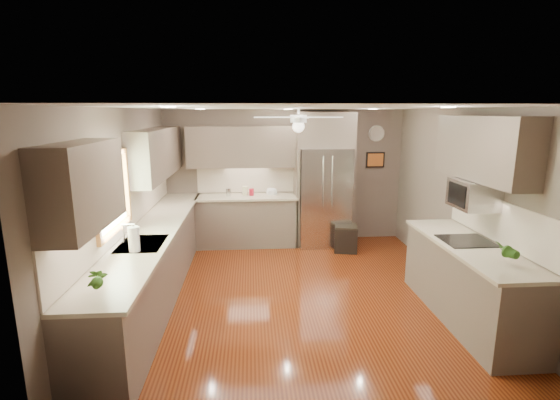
{
  "coord_description": "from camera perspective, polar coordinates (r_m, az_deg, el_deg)",
  "views": [
    {
      "loc": [
        -0.64,
        -5.14,
        2.45
      ],
      "look_at": [
        -0.22,
        0.6,
        1.2
      ],
      "focal_mm": 26.0,
      "sensor_mm": 36.0,
      "label": 1
    }
  ],
  "objects": [
    {
      "name": "floor",
      "position": [
        5.73,
        2.74,
        -13.04
      ],
      "size": [
        5.0,
        5.0,
        0.0
      ],
      "primitive_type": "plane",
      "color": "#451709",
      "rests_on": "ground"
    },
    {
      "name": "ceiling",
      "position": [
        5.18,
        3.02,
        12.84
      ],
      "size": [
        5.0,
        5.0,
        0.0
      ],
      "primitive_type": "plane",
      "rotation": [
        3.14,
        0.0,
        0.0
      ],
      "color": "white",
      "rests_on": "ground"
    },
    {
      "name": "wall_back",
      "position": [
        7.76,
        0.64,
        3.39
      ],
      "size": [
        4.5,
        0.0,
        4.5
      ],
      "primitive_type": "plane",
      "rotation": [
        1.57,
        0.0,
        0.0
      ],
      "color": "#64574C",
      "rests_on": "ground"
    },
    {
      "name": "wall_front",
      "position": [
        2.97,
        8.84,
        -11.67
      ],
      "size": [
        4.5,
        0.0,
        4.5
      ],
      "primitive_type": "plane",
      "rotation": [
        -1.57,
        0.0,
        0.0
      ],
      "color": "#64574C",
      "rests_on": "ground"
    },
    {
      "name": "wall_left",
      "position": [
        5.52,
        -21.01,
        -1.09
      ],
      "size": [
        0.0,
        5.0,
        5.0
      ],
      "primitive_type": "plane",
      "rotation": [
        1.57,
        0.0,
        1.57
      ],
      "color": "#64574C",
      "rests_on": "ground"
    },
    {
      "name": "wall_right",
      "position": [
        6.01,
        24.67,
        -0.35
      ],
      "size": [
        0.0,
        5.0,
        5.0
      ],
      "primitive_type": "plane",
      "rotation": [
        1.57,
        0.0,
        -1.57
      ],
      "color": "#64574C",
      "rests_on": "ground"
    },
    {
      "name": "canister_b",
      "position": [
        7.47,
        -7.26,
        1.08
      ],
      "size": [
        0.09,
        0.09,
        0.14
      ],
      "primitive_type": "cylinder",
      "rotation": [
        0.0,
        0.0,
        -0.03
      ],
      "color": "silver",
      "rests_on": "back_run"
    },
    {
      "name": "canister_c",
      "position": [
        7.49,
        -4.92,
        1.31
      ],
      "size": [
        0.13,
        0.13,
        0.17
      ],
      "primitive_type": "cylinder",
      "rotation": [
        0.0,
        0.0,
        0.41
      ],
      "color": "beige",
      "rests_on": "back_run"
    },
    {
      "name": "canister_d",
      "position": [
        7.49,
        -4.03,
        1.1
      ],
      "size": [
        0.11,
        0.11,
        0.13
      ],
      "primitive_type": "cylinder",
      "rotation": [
        0.0,
        0.0,
        -0.32
      ],
      "color": "maroon",
      "rests_on": "back_run"
    },
    {
      "name": "soap_bottle",
      "position": [
        5.3,
        -19.53,
        -4.01
      ],
      "size": [
        0.09,
        0.09,
        0.17
      ],
      "primitive_type": "imported",
      "rotation": [
        0.0,
        0.0,
        0.18
      ],
      "color": "white",
      "rests_on": "left_run"
    },
    {
      "name": "potted_plant_left",
      "position": [
        3.74,
        -24.6,
        -10.06
      ],
      "size": [
        0.19,
        0.15,
        0.31
      ],
      "primitive_type": "imported",
      "rotation": [
        0.0,
        0.0,
        0.28
      ],
      "color": "#2C5C1A",
      "rests_on": "left_run"
    },
    {
      "name": "potted_plant_right",
      "position": [
        4.69,
        29.12,
        -6.21
      ],
      "size": [
        0.19,
        0.17,
        0.29
      ],
      "primitive_type": "imported",
      "rotation": [
        0.0,
        0.0,
        0.26
      ],
      "color": "#2C5C1A",
      "rests_on": "right_run"
    },
    {
      "name": "bowl",
      "position": [
        7.53,
        -1.17,
        0.92
      ],
      "size": [
        0.27,
        0.27,
        0.05
      ],
      "primitive_type": "imported",
      "rotation": [
        0.0,
        0.0,
        -0.35
      ],
      "color": "beige",
      "rests_on": "back_run"
    },
    {
      "name": "left_run",
      "position": [
        5.79,
        -17.18,
        -8.11
      ],
      "size": [
        0.65,
        4.7,
        1.45
      ],
      "color": "brown",
      "rests_on": "ground"
    },
    {
      "name": "back_run",
      "position": [
        7.6,
        -4.65,
        -2.74
      ],
      "size": [
        1.85,
        0.65,
        1.45
      ],
      "color": "brown",
      "rests_on": "ground"
    },
    {
      "name": "uppers",
      "position": [
        5.88,
        -5.15,
        6.6
      ],
      "size": [
        4.5,
        4.7,
        0.95
      ],
      "color": "brown",
      "rests_on": "wall_left"
    },
    {
      "name": "window",
      "position": [
        4.98,
        -22.57,
        0.95
      ],
      "size": [
        0.05,
        1.12,
        0.92
      ],
      "color": "#BFF2B2",
      "rests_on": "wall_left"
    },
    {
      "name": "sink",
      "position": [
        5.06,
        -18.85,
        -6.15
      ],
      "size": [
        0.5,
        0.7,
        0.32
      ],
      "color": "silver",
      "rests_on": "left_run"
    },
    {
      "name": "refrigerator",
      "position": [
        7.52,
        6.18,
        2.56
      ],
      "size": [
        1.06,
        0.75,
        2.45
      ],
      "color": "silver",
      "rests_on": "ground"
    },
    {
      "name": "right_run",
      "position": [
        5.41,
        24.98,
        -10.21
      ],
      "size": [
        0.7,
        2.2,
        1.45
      ],
      "color": "brown",
      "rests_on": "ground"
    },
    {
      "name": "microwave",
      "position": [
        5.39,
        25.56,
        0.73
      ],
      "size": [
        0.43,
        0.55,
        0.34
      ],
      "color": "silver",
      "rests_on": "wall_right"
    },
    {
      "name": "ceiling_fan",
      "position": [
        5.48,
        2.61,
        11.05
      ],
      "size": [
        1.18,
        1.18,
        0.32
      ],
      "color": "white",
      "rests_on": "ceiling"
    },
    {
      "name": "recessed_lights",
      "position": [
        5.57,
        2.09,
        12.74
      ],
      "size": [
        2.84,
        3.14,
        0.01
      ],
      "color": "white",
      "rests_on": "ceiling"
    },
    {
      "name": "wall_clock",
      "position": [
        8.0,
        13.42,
        9.09
      ],
      "size": [
        0.3,
        0.03,
        0.3
      ],
      "color": "white",
      "rests_on": "wall_back"
    },
    {
      "name": "framed_print",
      "position": [
        8.03,
        13.26,
        5.53
      ],
      "size": [
        0.36,
        0.03,
        0.3
      ],
      "color": "black",
      "rests_on": "wall_back"
    },
    {
      "name": "stool",
      "position": [
        7.38,
        9.22,
        -5.32
      ],
      "size": [
        0.47,
        0.47,
        0.47
      ],
      "color": "black",
      "rests_on": "ground"
    },
    {
      "name": "paper_towel",
      "position": [
        4.75,
        -19.86,
        -5.21
      ],
      "size": [
        0.12,
        0.12,
        0.3
      ],
      "color": "white",
      "rests_on": "left_run"
    }
  ]
}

